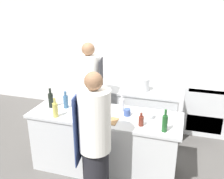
{
  "coord_description": "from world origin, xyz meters",
  "views": [
    {
      "loc": [
        1.04,
        -3.04,
        2.47
      ],
      "look_at": [
        0.0,
        0.35,
        1.16
      ],
      "focal_mm": 40.0,
      "sensor_mm": 36.0,
      "label": 1
    }
  ],
  "objects": [
    {
      "name": "ground_plane",
      "position": [
        0.0,
        0.0,
        0.0
      ],
      "size": [
        16.0,
        16.0,
        0.0
      ],
      "primitive_type": "plane",
      "color": "#4C4947"
    },
    {
      "name": "bottle_vinegar",
      "position": [
        0.21,
        0.14,
        1.02
      ],
      "size": [
        0.06,
        0.06,
        0.28
      ],
      "color": "silver",
      "rests_on": "prep_counter"
    },
    {
      "name": "bottle_water",
      "position": [
        0.56,
        -0.18,
        0.98
      ],
      "size": [
        0.07,
        0.07,
        0.18
      ],
      "color": "#5B2319",
      "rests_on": "prep_counter"
    },
    {
      "name": "bottle_cooking_oil",
      "position": [
        -0.62,
        -0.28,
        1.02
      ],
      "size": [
        0.07,
        0.07,
        0.28
      ],
      "color": "#B2A84C",
      "rests_on": "prep_counter"
    },
    {
      "name": "chef_at_prep_near",
      "position": [
        0.12,
        -0.71,
        0.87
      ],
      "size": [
        0.41,
        0.39,
        1.74
      ],
      "rotation": [
        0.0,
        0.0,
        1.71
      ],
      "color": "black",
      "rests_on": "ground_plane"
    },
    {
      "name": "cup",
      "position": [
        0.31,
        0.05,
        0.96
      ],
      "size": [
        0.1,
        0.1,
        0.1
      ],
      "color": "#33477F",
      "rests_on": "prep_counter"
    },
    {
      "name": "bowl_mixing_large",
      "position": [
        -0.19,
        -0.07,
        0.94
      ],
      "size": [
        0.22,
        0.22,
        0.05
      ],
      "color": "tan",
      "rests_on": "prep_counter"
    },
    {
      "name": "bottle_wine",
      "position": [
        -0.63,
        0.04,
        1.01
      ],
      "size": [
        0.07,
        0.07,
        0.26
      ],
      "color": "#2D5175",
      "rests_on": "prep_counter"
    },
    {
      "name": "bottle_olive_oil",
      "position": [
        -0.85,
        -0.01,
        1.03
      ],
      "size": [
        0.07,
        0.07,
        0.3
      ],
      "color": "black",
      "rests_on": "prep_counter"
    },
    {
      "name": "chef_at_stove",
      "position": [
        -0.47,
        0.6,
        0.9
      ],
      "size": [
        0.43,
        0.42,
        1.81
      ],
      "rotation": [
        0.0,
        0.0,
        -1.38
      ],
      "color": "black",
      "rests_on": "ground_plane"
    },
    {
      "name": "bottle_sauce",
      "position": [
        0.86,
        -0.24,
        1.03
      ],
      "size": [
        0.07,
        0.07,
        0.29
      ],
      "color": "#19471E",
      "rests_on": "prep_counter"
    },
    {
      "name": "prep_counter",
      "position": [
        0.0,
        0.0,
        0.46
      ],
      "size": [
        2.17,
        0.76,
        0.91
      ],
      "color": "#B7BABC",
      "rests_on": "ground_plane"
    },
    {
      "name": "cutting_board",
      "position": [
        0.09,
        -0.18,
        0.92
      ],
      "size": [
        0.3,
        0.22,
        0.01
      ],
      "color": "olive",
      "rests_on": "prep_counter"
    },
    {
      "name": "oven_range",
      "position": [
        1.46,
        1.73,
        0.47
      ],
      "size": [
        0.79,
        0.69,
        0.95
      ],
      "color": "#B7BABC",
      "rests_on": "ground_plane"
    },
    {
      "name": "pass_counter",
      "position": [
        0.2,
        1.19,
        0.46
      ],
      "size": [
        1.62,
        0.73,
        0.91
      ],
      "color": "#B7BABC",
      "rests_on": "ground_plane"
    },
    {
      "name": "stockpot",
      "position": [
        0.33,
        1.12,
        1.02
      ],
      "size": [
        0.25,
        0.25,
        0.22
      ],
      "color": "#B7BABC",
      "rests_on": "pass_counter"
    },
    {
      "name": "wall_back",
      "position": [
        0.0,
        2.13,
        1.4
      ],
      "size": [
        8.0,
        0.06,
        2.8
      ],
      "color": "silver",
      "rests_on": "ground_plane"
    },
    {
      "name": "bowl_prep_small",
      "position": [
        0.59,
        0.08,
        0.94
      ],
      "size": [
        0.2,
        0.2,
        0.06
      ],
      "color": "#B7BABC",
      "rests_on": "prep_counter"
    }
  ]
}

